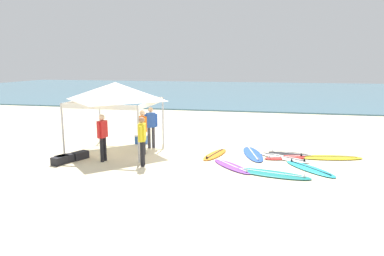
# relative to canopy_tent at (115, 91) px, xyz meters

# --- Properties ---
(ground_plane) EXTENTS (80.00, 80.00, 0.00)m
(ground_plane) POSITION_rel_canopy_tent_xyz_m (2.87, -0.77, -2.39)
(ground_plane) COLOR beige
(sea) EXTENTS (80.00, 36.00, 0.10)m
(sea) POSITION_rel_canopy_tent_xyz_m (2.87, 30.12, -2.34)
(sea) COLOR teal
(sea) RESTS_ON ground
(canopy_tent) EXTENTS (3.08, 3.08, 2.75)m
(canopy_tent) POSITION_rel_canopy_tent_xyz_m (0.00, 0.00, 0.00)
(canopy_tent) COLOR #B7B7BC
(canopy_tent) RESTS_ON ground
(surfboard_black) EXTENTS (1.90, 0.77, 0.19)m
(surfboard_black) POSITION_rel_canopy_tent_xyz_m (6.89, 0.74, -2.35)
(surfboard_black) COLOR black
(surfboard_black) RESTS_ON ground
(surfboard_cyan) EXTENTS (1.79, 2.00, 0.19)m
(surfboard_cyan) POSITION_rel_canopy_tent_xyz_m (7.34, -1.08, -2.35)
(surfboard_cyan) COLOR #23B2CC
(surfboard_cyan) RESTS_ON ground
(surfboard_orange) EXTENTS (0.96, 1.93, 0.19)m
(surfboard_orange) POSITION_rel_canopy_tent_xyz_m (3.98, 0.04, -2.35)
(surfboard_orange) COLOR orange
(surfboard_orange) RESTS_ON ground
(surfboard_teal) EXTENTS (2.62, 1.25, 0.19)m
(surfboard_teal) POSITION_rel_canopy_tent_xyz_m (6.07, -1.90, -2.35)
(surfboard_teal) COLOR #19847F
(surfboard_teal) RESTS_ON ground
(surfboard_blue) EXTENTS (1.15, 2.41, 0.19)m
(surfboard_blue) POSITION_rel_canopy_tent_xyz_m (5.40, 0.43, -2.35)
(surfboard_blue) COLOR blue
(surfboard_blue) RESTS_ON ground
(surfboard_purple) EXTENTS (1.70, 1.81, 0.19)m
(surfboard_purple) POSITION_rel_canopy_tent_xyz_m (4.78, -1.38, -2.35)
(surfboard_purple) COLOR purple
(surfboard_purple) RESTS_ON ground
(surfboard_yellow) EXTENTS (2.52, 1.01, 0.19)m
(surfboard_yellow) POSITION_rel_canopy_tent_xyz_m (8.18, 0.52, -2.35)
(surfboard_yellow) COLOR yellow
(surfboard_yellow) RESTS_ON ground
(surfboard_white) EXTENTS (2.02, 1.54, 0.19)m
(surfboard_white) POSITION_rel_canopy_tent_xyz_m (6.55, 0.13, -2.35)
(surfboard_white) COLOR white
(surfboard_white) RESTS_ON ground
(surfboard_red) EXTENTS (2.11, 1.34, 0.19)m
(surfboard_red) POSITION_rel_canopy_tent_xyz_m (6.79, 0.25, -2.35)
(surfboard_red) COLOR red
(surfboard_red) RESTS_ON ground
(person_blue) EXTENTS (0.50, 0.36, 1.71)m
(person_blue) POSITION_rel_canopy_tent_xyz_m (1.21, 0.66, -1.40)
(person_blue) COLOR #383842
(person_blue) RESTS_ON ground
(person_orange) EXTENTS (0.40, 0.43, 1.71)m
(person_orange) POSITION_rel_canopy_tent_xyz_m (1.20, -0.30, -1.40)
(person_orange) COLOR #2D2D33
(person_orange) RESTS_ON ground
(person_yellow) EXTENTS (0.28, 0.54, 1.71)m
(person_yellow) POSITION_rel_canopy_tent_xyz_m (1.75, -1.84, -1.40)
(person_yellow) COLOR black
(person_yellow) RESTS_ON ground
(person_red) EXTENTS (0.27, 0.55, 1.71)m
(person_red) POSITION_rel_canopy_tent_xyz_m (0.17, -1.60, -1.40)
(person_red) COLOR black
(person_red) RESTS_ON ground
(gear_bag_near_tent) EXTENTS (0.47, 0.67, 0.28)m
(gear_bag_near_tent) POSITION_rel_canopy_tent_xyz_m (-1.16, -2.26, -2.25)
(gear_bag_near_tent) COLOR #232328
(gear_bag_near_tent) RESTS_ON ground
(gear_bag_by_pole) EXTENTS (0.52, 0.68, 0.28)m
(gear_bag_by_pole) POSITION_rel_canopy_tent_xyz_m (-0.82, -1.52, -2.25)
(gear_bag_by_pole) COLOR #232328
(gear_bag_by_pole) RESTS_ON ground
(gear_bag_on_sand) EXTENTS (0.59, 0.68, 0.28)m
(gear_bag_on_sand) POSITION_rel_canopy_tent_xyz_m (-1.11, -2.07, -2.25)
(gear_bag_on_sand) COLOR #232328
(gear_bag_on_sand) RESTS_ON ground
(cooler_box) EXTENTS (0.50, 0.36, 0.39)m
(cooler_box) POSITION_rel_canopy_tent_xyz_m (0.53, 1.30, -2.19)
(cooler_box) COLOR #2D60B7
(cooler_box) RESTS_ON ground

